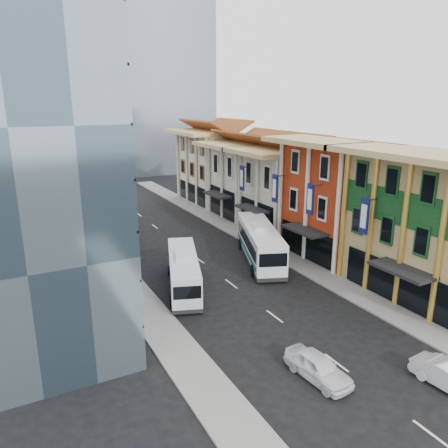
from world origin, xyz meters
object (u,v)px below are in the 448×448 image
bus_left_near (184,270)px  bus_left_far (115,221)px  sedan_left (318,367)px  bus_right (260,242)px  shophouse_tan (438,228)px

bus_left_near → bus_left_far: (-1.30, 18.69, 0.10)m
bus_left_near → sedan_left: bearing=-63.0°
bus_left_near → bus_right: (9.70, 2.79, 0.32)m
shophouse_tan → bus_right: (-8.50, 13.92, -3.97)m
bus_left_far → bus_right: bus_right is taller
bus_left_far → bus_right: bearing=-45.1°
bus_left_far → shophouse_tan: bearing=-46.6°
shophouse_tan → sedan_left: 17.59m
bus_right → sedan_left: bearing=-90.9°
sedan_left → bus_right: bearing=62.1°
shophouse_tan → sedan_left: (-16.13, -4.70, -5.21)m
bus_left_near → sedan_left: (2.07, -15.83, -0.92)m
shophouse_tan → sedan_left: shophouse_tan is taller
shophouse_tan → bus_right: bearing=121.4°
bus_left_near → bus_left_far: 18.73m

